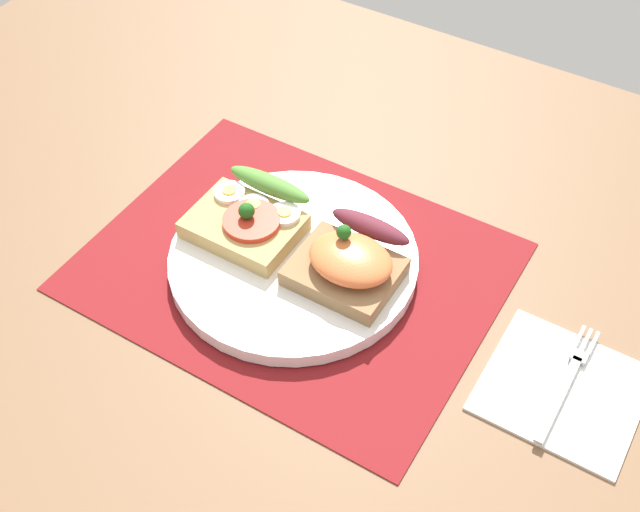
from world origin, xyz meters
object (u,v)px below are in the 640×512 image
at_px(sandwich_egg_tomato, 251,216).
at_px(napkin, 565,384).
at_px(plate, 293,260).
at_px(fork, 568,379).
at_px(sandwich_salmon, 352,258).

xyz_separation_m(sandwich_egg_tomato, napkin, (0.33, -0.01, -0.03)).
xyz_separation_m(plate, fork, (0.27, 0.01, -0.00)).
xyz_separation_m(sandwich_egg_tomato, fork, (0.33, -0.00, -0.02)).
bearing_deg(fork, napkin, -100.16).
distance_m(sandwich_salmon, napkin, 0.22).
distance_m(sandwich_egg_tomato, sandwich_salmon, 0.11).
distance_m(plate, fork, 0.27).
relative_size(napkin, fork, 0.98).
height_order(sandwich_salmon, napkin, sandwich_salmon).
relative_size(plate, sandwich_salmon, 2.48).
bearing_deg(plate, sandwich_salmon, 8.98).
relative_size(sandwich_egg_tomato, fork, 0.80).
height_order(plate, napkin, plate).
distance_m(plate, sandwich_egg_tomato, 0.06).
height_order(sandwich_egg_tomato, sandwich_salmon, sandwich_salmon).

